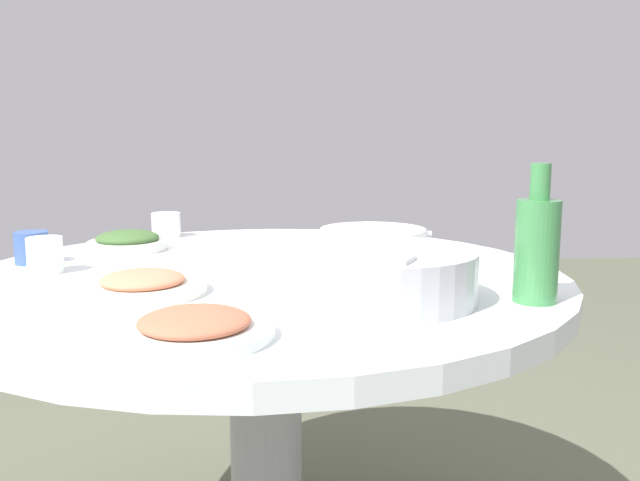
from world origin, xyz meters
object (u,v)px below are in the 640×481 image
(rice_bowl, at_px, (384,274))
(tea_cup_far, at_px, (32,248))
(green_bottle, at_px, (537,247))
(tea_cup_side, at_px, (166,225))
(tea_cup_near, at_px, (45,255))
(dish_tofu_braise, at_px, (195,327))
(round_dining_table, at_px, (265,332))
(dish_shrimp, at_px, (143,285))
(soup_bowl, at_px, (373,243))
(dish_greens, at_px, (128,242))

(rice_bowl, xyz_separation_m, tea_cup_far, (-0.37, -0.73, -0.01))
(green_bottle, distance_m, tea_cup_side, 1.07)
(tea_cup_far, bearing_deg, tea_cup_near, 31.28)
(dish_tofu_braise, bearing_deg, round_dining_table, 168.83)
(tea_cup_near, distance_m, tea_cup_side, 0.50)
(dish_shrimp, xyz_separation_m, tea_cup_far, (-0.30, -0.30, 0.02))
(dish_tofu_braise, bearing_deg, green_bottle, 107.08)
(soup_bowl, xyz_separation_m, dish_shrimp, (0.34, -0.47, -0.01))
(dish_tofu_braise, xyz_separation_m, tea_cup_near, (-0.46, -0.36, 0.02))
(dish_shrimp, bearing_deg, dish_greens, -164.61)
(round_dining_table, height_order, rice_bowl, rice_bowl)
(green_bottle, bearing_deg, rice_bowl, -95.53)
(green_bottle, relative_size, tea_cup_near, 3.18)
(dish_tofu_braise, relative_size, tea_cup_side, 2.90)
(soup_bowl, distance_m, green_bottle, 0.50)
(rice_bowl, bearing_deg, round_dining_table, -139.55)
(dish_greens, bearing_deg, green_bottle, 55.41)
(dish_shrimp, height_order, tea_cup_near, tea_cup_near)
(soup_bowl, xyz_separation_m, tea_cup_far, (0.04, -0.76, 0.00))
(round_dining_table, relative_size, tea_cup_far, 17.04)
(green_bottle, height_order, tea_cup_far, green_bottle)
(dish_shrimp, distance_m, tea_cup_near, 0.30)
(round_dining_table, relative_size, tea_cup_near, 16.65)
(dish_shrimp, height_order, tea_cup_far, tea_cup_far)
(tea_cup_near, bearing_deg, tea_cup_far, -148.72)
(tea_cup_near, xyz_separation_m, tea_cup_side, (-0.47, 0.17, -0.00))
(dish_shrimp, bearing_deg, dish_tofu_braise, 24.74)
(dish_tofu_braise, xyz_separation_m, dish_greens, (-0.73, -0.25, 0.00))
(round_dining_table, distance_m, dish_shrimp, 0.31)
(dish_tofu_braise, height_order, dish_greens, dish_greens)
(tea_cup_near, height_order, tea_cup_far, tea_cup_near)
(round_dining_table, xyz_separation_m, tea_cup_far, (-0.12, -0.51, 0.17))
(round_dining_table, xyz_separation_m, tea_cup_side, (-0.48, -0.28, 0.16))
(tea_cup_side, bearing_deg, soup_bowl, 59.12)
(tea_cup_side, bearing_deg, dish_greens, -16.96)
(soup_bowl, distance_m, dish_greens, 0.60)
(green_bottle, bearing_deg, soup_bowl, -153.77)
(round_dining_table, bearing_deg, tea_cup_far, -103.67)
(soup_bowl, xyz_separation_m, dish_greens, (-0.12, -0.59, -0.01))
(rice_bowl, height_order, tea_cup_near, rice_bowl)
(rice_bowl, xyz_separation_m, dish_greens, (-0.53, -0.55, -0.03))
(round_dining_table, bearing_deg, dish_tofu_braise, -11.17)
(rice_bowl, bearing_deg, tea_cup_side, -146.26)
(soup_bowl, height_order, tea_cup_far, tea_cup_far)
(rice_bowl, distance_m, dish_tofu_braise, 0.36)
(dish_shrimp, bearing_deg, tea_cup_far, -134.78)
(dish_tofu_braise, xyz_separation_m, dish_shrimp, (-0.27, -0.13, -0.00))
(dish_shrimp, distance_m, green_bottle, 0.70)
(green_bottle, distance_m, tea_cup_near, 0.96)
(tea_cup_far, bearing_deg, soup_bowl, 93.24)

